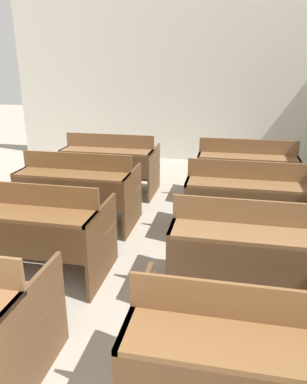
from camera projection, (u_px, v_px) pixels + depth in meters
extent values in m
cube|color=beige|center=(178.00, 82.00, 6.80)|extent=(6.30, 0.06, 2.88)
cube|color=brown|center=(35.00, 335.00, 2.12)|extent=(0.03, 0.75, 0.67)
cube|color=#55381F|center=(137.00, 351.00, 2.00)|extent=(0.03, 0.75, 0.67)
cube|color=brown|center=(264.00, 348.00, 1.58)|extent=(1.25, 0.32, 0.03)
cube|color=brown|center=(264.00, 305.00, 1.69)|extent=(1.25, 0.02, 0.19)
cube|color=brown|center=(254.00, 330.00, 2.06)|extent=(1.25, 0.33, 0.03)
cube|color=#55381F|center=(250.00, 367.00, 2.14)|extent=(1.20, 0.04, 0.04)
cube|color=#53361D|center=(102.00, 244.00, 3.17)|extent=(0.03, 0.75, 0.67)
cube|color=brown|center=(19.00, 213.00, 2.99)|extent=(1.25, 0.32, 0.03)
cube|color=#53361D|center=(11.00, 240.00, 2.90)|extent=(1.20, 0.02, 0.30)
cube|color=brown|center=(27.00, 194.00, 3.09)|extent=(1.25, 0.02, 0.19)
cube|color=brown|center=(47.00, 221.00, 3.46)|extent=(1.25, 0.33, 0.03)
cube|color=#53361D|center=(49.00, 246.00, 3.54)|extent=(1.20, 0.04, 0.04)
cube|color=brown|center=(175.00, 252.00, 3.03)|extent=(0.03, 0.75, 0.67)
cube|color=brown|center=(258.00, 235.00, 2.61)|extent=(1.25, 0.32, 0.03)
cube|color=brown|center=(257.00, 267.00, 2.53)|extent=(1.20, 0.02, 0.30)
cube|color=brown|center=(258.00, 213.00, 2.72)|extent=(1.25, 0.02, 0.19)
cube|color=brown|center=(252.00, 241.00, 3.09)|extent=(1.25, 0.33, 0.03)
cube|color=brown|center=(250.00, 267.00, 3.17)|extent=(1.20, 0.04, 0.04)
cube|color=#53361D|center=(32.00, 192.00, 4.41)|extent=(0.03, 0.75, 0.67)
cube|color=#53361D|center=(133.00, 200.00, 4.18)|extent=(0.03, 0.75, 0.67)
cube|color=brown|center=(72.00, 175.00, 4.00)|extent=(1.25, 0.32, 0.03)
cube|color=#53361D|center=(67.00, 194.00, 3.91)|extent=(1.20, 0.02, 0.30)
cube|color=brown|center=(76.00, 161.00, 4.10)|extent=(1.25, 0.02, 0.19)
cube|color=brown|center=(87.00, 185.00, 4.47)|extent=(1.25, 0.33, 0.03)
cube|color=#53361D|center=(89.00, 205.00, 4.55)|extent=(1.20, 0.04, 0.04)
cube|color=brown|center=(189.00, 203.00, 4.08)|extent=(0.03, 0.75, 0.67)
cube|color=brown|center=(307.00, 212.00, 3.84)|extent=(0.03, 0.75, 0.67)
cube|color=brown|center=(249.00, 185.00, 3.66)|extent=(1.25, 0.32, 0.03)
cube|color=brown|center=(249.00, 206.00, 3.58)|extent=(1.20, 0.02, 0.30)
cube|color=brown|center=(250.00, 170.00, 3.76)|extent=(1.25, 0.02, 0.19)
cube|color=brown|center=(246.00, 195.00, 4.13)|extent=(1.25, 0.33, 0.03)
cube|color=brown|center=(244.00, 216.00, 4.22)|extent=(1.20, 0.04, 0.04)
cube|color=brown|center=(72.00, 167.00, 5.46)|extent=(0.03, 0.75, 0.67)
cube|color=brown|center=(154.00, 172.00, 5.23)|extent=(0.03, 0.75, 0.67)
cube|color=brown|center=(106.00, 151.00, 5.04)|extent=(1.25, 0.32, 0.03)
cube|color=brown|center=(103.00, 166.00, 4.96)|extent=(1.20, 0.02, 0.30)
cube|color=brown|center=(110.00, 141.00, 5.15)|extent=(1.25, 0.02, 0.19)
cube|color=brown|center=(116.00, 161.00, 5.52)|extent=(1.25, 0.33, 0.03)
cube|color=brown|center=(117.00, 178.00, 5.60)|extent=(1.20, 0.04, 0.04)
cube|color=brown|center=(200.00, 174.00, 5.13)|extent=(0.03, 0.75, 0.67)
cube|color=brown|center=(293.00, 180.00, 4.89)|extent=(0.03, 0.75, 0.67)
cube|color=brown|center=(248.00, 157.00, 4.71)|extent=(1.25, 0.32, 0.03)
cube|color=brown|center=(247.00, 173.00, 4.62)|extent=(1.20, 0.02, 0.30)
cube|color=brown|center=(248.00, 146.00, 4.81)|extent=(1.25, 0.02, 0.19)
cube|color=brown|center=(245.00, 168.00, 5.18)|extent=(1.25, 0.33, 0.03)
cube|color=brown|center=(244.00, 185.00, 5.26)|extent=(1.20, 0.04, 0.04)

